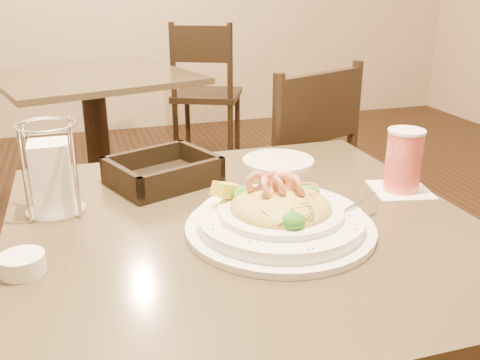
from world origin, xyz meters
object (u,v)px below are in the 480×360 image
object	(u,v)px
napkin_caddy	(52,175)
side_plate	(278,161)
background_table	(96,119)
dining_chair_near	(287,186)
bread_basket	(163,174)
drink_glass	(403,161)
pasta_bowl	(280,215)
main_table	(243,320)
dining_chair_far	(206,89)
butter_ramekin	(22,264)

from	to	relation	value
napkin_caddy	side_plate	size ratio (longest dim) A/B	1.03
background_table	dining_chair_near	bearing A→B (deg)	-62.86
bread_basket	background_table	bearing A→B (deg)	93.36
drink_glass	napkin_caddy	world-z (taller)	napkin_caddy
drink_glass	napkin_caddy	size ratio (longest dim) A/B	0.79
drink_glass	dining_chair_near	bearing A→B (deg)	90.28
dining_chair_near	pasta_bowl	world-z (taller)	dining_chair_near
main_table	dining_chair_far	distance (m)	2.54
side_plate	dining_chair_near	bearing A→B (deg)	64.47
dining_chair_near	napkin_caddy	size ratio (longest dim) A/B	4.94
drink_glass	bread_basket	world-z (taller)	drink_glass
background_table	side_plate	world-z (taller)	side_plate
main_table	pasta_bowl	world-z (taller)	pasta_bowl
main_table	butter_ramekin	distance (m)	0.48
napkin_caddy	side_plate	bearing A→B (deg)	15.39
background_table	napkin_caddy	world-z (taller)	napkin_caddy
main_table	butter_ramekin	world-z (taller)	butter_ramekin
napkin_caddy	butter_ramekin	size ratio (longest dim) A/B	2.57
dining_chair_near	drink_glass	xyz separation A→B (m)	(0.00, -0.66, 0.31)
background_table	dining_chair_far	size ratio (longest dim) A/B	1.20
bread_basket	main_table	bearing A→B (deg)	-66.02
main_table	drink_glass	size ratio (longest dim) A/B	6.09
side_plate	main_table	bearing A→B (deg)	-121.98
pasta_bowl	dining_chair_near	bearing A→B (deg)	66.77
dining_chair_near	side_plate	distance (m)	0.51
main_table	napkin_caddy	bearing A→B (deg)	155.84
dining_chair_near	napkin_caddy	bearing A→B (deg)	13.46
bread_basket	napkin_caddy	distance (m)	0.26
main_table	drink_glass	bearing A→B (deg)	7.55
dining_chair_far	drink_glass	bearing A→B (deg)	110.83
dining_chair_far	butter_ramekin	xyz separation A→B (m)	(-0.92, -2.56, 0.25)
side_plate	napkin_caddy	bearing A→B (deg)	-164.61
drink_glass	bread_basket	size ratio (longest dim) A/B	0.53
bread_basket	butter_ramekin	distance (m)	0.44
pasta_bowl	butter_ramekin	bearing A→B (deg)	-177.44
main_table	side_plate	distance (m)	0.43
dining_chair_far	pasta_bowl	size ratio (longest dim) A/B	2.38
drink_glass	side_plate	world-z (taller)	drink_glass
main_table	dining_chair_near	size ratio (longest dim) A/B	0.97
background_table	drink_glass	size ratio (longest dim) A/B	7.56
background_table	dining_chair_far	xyz separation A→B (m)	(0.73, 0.61, -0.01)
dining_chair_near	side_plate	size ratio (longest dim) A/B	5.07
main_table	side_plate	xyz separation A→B (m)	(0.19, 0.31, 0.24)
dining_chair_far	napkin_caddy	world-z (taller)	dining_chair_far
napkin_caddy	butter_ramekin	bearing A→B (deg)	-101.38
background_table	dining_chair_near	xyz separation A→B (m)	(0.59, -1.16, -0.01)
drink_glass	butter_ramekin	bearing A→B (deg)	-170.50
pasta_bowl	main_table	bearing A→B (deg)	131.75
main_table	side_plate	world-z (taller)	side_plate
bread_basket	pasta_bowl	bearing A→B (deg)	-62.09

